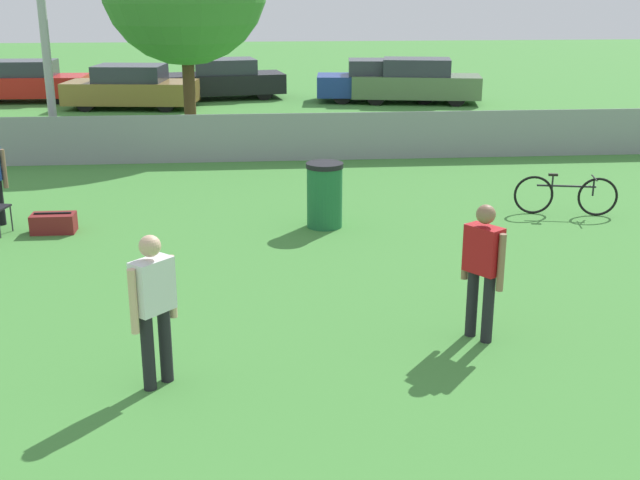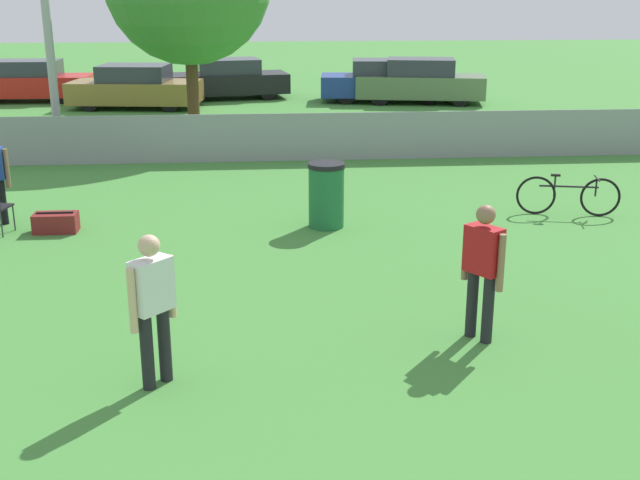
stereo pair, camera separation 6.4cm
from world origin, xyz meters
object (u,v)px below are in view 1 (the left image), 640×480
parked_car_dark (224,79)px  parked_car_blue (382,81)px  bicycle_sideline (566,195)px  gear_bag_sideline (54,223)px  parked_car_olive (416,82)px  player_thrower_red (483,263)px  player_receiver_white (154,301)px  trash_bin (325,195)px  parked_car_tan (131,88)px  parked_car_red (22,82)px

parked_car_dark → parked_car_blue: (5.52, -1.26, 0.02)m
bicycle_sideline → parked_car_blue: parked_car_blue is taller
gear_bag_sideline → parked_car_blue: parked_car_blue is taller
parked_car_dark → parked_car_olive: parked_car_olive is taller
player_thrower_red → bicycle_sideline: 5.82m
bicycle_sideline → parked_car_blue: 14.82m
parked_car_dark → parked_car_olive: 6.85m
player_receiver_white → parked_car_olive: size_ratio=0.35×
player_receiver_white → trash_bin: 5.89m
parked_car_blue → parked_car_olive: (1.11, -0.48, 0.02)m
gear_bag_sideline → parked_car_dark: (2.43, 16.33, 0.52)m
player_receiver_white → parked_car_tan: (-2.82, 19.67, -0.24)m
trash_bin → gear_bag_sideline: (-4.47, 0.07, -0.39)m
player_receiver_white → bicycle_sideline: player_receiver_white is taller
player_receiver_white → parked_car_tan: player_receiver_white is taller
parked_car_dark → parked_car_blue: bearing=-22.3°
gear_bag_sideline → parked_car_blue: bearing=62.2°
bicycle_sideline → parked_car_tan: size_ratio=0.40×
player_thrower_red → parked_car_dark: 21.30m
parked_car_red → parked_car_tan: bearing=-26.1°
trash_bin → parked_car_dark: 16.52m
parked_car_tan → bicycle_sideline: bearing=-48.6°
gear_bag_sideline → parked_car_olive: 17.18m
parked_car_red → parked_car_dark: size_ratio=0.99×
parked_car_red → parked_car_olive: bearing=-6.1°
gear_bag_sideline → player_receiver_white: bearing=-67.8°
bicycle_sideline → parked_car_dark: bearing=123.9°
parked_car_tan → parked_car_dark: 3.71m
player_thrower_red → bicycle_sideline: bearing=114.0°
trash_bin → gear_bag_sideline: trash_bin is taller
gear_bag_sideline → parked_car_olive: bearing=58.2°
parked_car_red → parked_car_olive: parked_car_olive is taller
gear_bag_sideline → parked_car_red: (-4.57, 16.15, 0.53)m
trash_bin → parked_car_tan: parked_car_tan is taller
player_thrower_red → parked_car_red: size_ratio=0.36×
trash_bin → parked_car_olive: parked_car_olive is taller
player_thrower_red → parked_car_dark: size_ratio=0.36×
player_thrower_red → trash_bin: player_thrower_red is taller
player_receiver_white → player_thrower_red: bearing=-34.7°
gear_bag_sideline → trash_bin: bearing=-0.9°
parked_car_red → parked_car_tan: size_ratio=0.99×
parked_car_dark → parked_car_olive: size_ratio=0.96×
bicycle_sideline → parked_car_red: parked_car_red is taller
player_receiver_white → trash_bin: (2.22, 5.44, -0.37)m
trash_bin → parked_car_olive: 15.36m
player_receiver_white → parked_car_olive: 21.22m
player_receiver_white → parked_car_blue: player_receiver_white is taller
parked_car_dark → trash_bin: bearing=-92.3°
player_receiver_white → parked_car_tan: bearing=50.6°
bicycle_sideline → player_thrower_red: bearing=-108.5°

